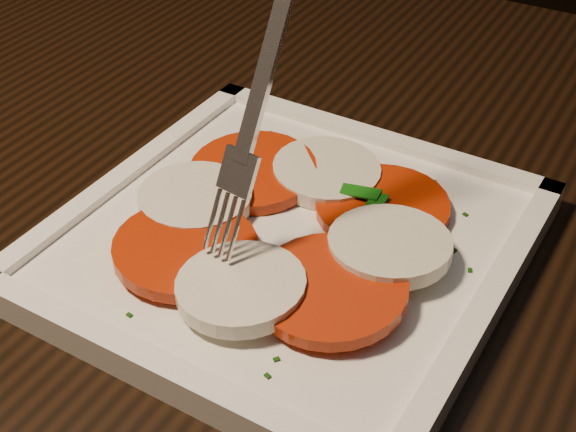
{
  "coord_description": "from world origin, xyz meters",
  "views": [
    {
      "loc": [
        0.12,
        -0.65,
        1.08
      ],
      "look_at": [
        -0.1,
        -0.32,
        0.78
      ],
      "focal_mm": 50.0,
      "sensor_mm": 36.0,
      "label": 1
    }
  ],
  "objects": [
    {
      "name": "table",
      "position": [
        -0.01,
        -0.25,
        0.65
      ],
      "size": [
        1.25,
        0.87,
        0.75
      ],
      "rotation": [
        0.0,
        0.0,
        0.06
      ],
      "color": "black",
      "rests_on": "ground"
    },
    {
      "name": "plate",
      "position": [
        -0.1,
        -0.32,
        0.76
      ],
      "size": [
        0.29,
        0.29,
        0.01
      ],
      "primitive_type": "cube",
      "rotation": [
        0.0,
        0.0,
        0.04
      ],
      "color": "white",
      "rests_on": "table"
    },
    {
      "name": "caprese_salad",
      "position": [
        -0.1,
        -0.32,
        0.77
      ],
      "size": [
        0.22,
        0.22,
        0.02
      ],
      "color": "#B92004",
      "rests_on": "plate"
    },
    {
      "name": "fork",
      "position": [
        -0.1,
        -0.32,
        0.88
      ],
      "size": [
        0.05,
        0.1,
        0.19
      ],
      "primitive_type": null,
      "rotation": [
        0.0,
        0.0,
        -0.08
      ],
      "color": "white",
      "rests_on": "caprese_salad"
    }
  ]
}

